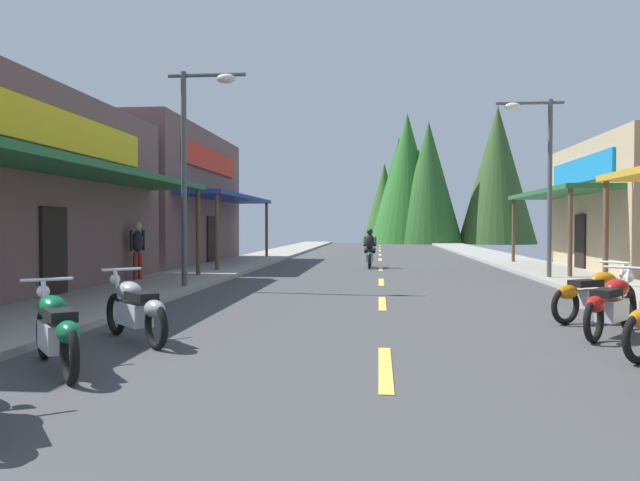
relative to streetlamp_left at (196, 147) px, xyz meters
name	(u,v)px	position (x,y,z in m)	size (l,w,h in m)	color
ground	(381,272)	(4.77, 7.98, -3.76)	(9.38, 78.19, 0.10)	#424244
sidewalk_left	(224,268)	(-1.26, 7.98, -3.65)	(2.69, 78.19, 0.12)	#9E9991
sidewalk_right	(545,270)	(10.81, 7.98, -3.65)	(2.69, 78.19, 0.12)	#9E9991
centerline_dashes	(380,264)	(4.77, 12.04, -3.71)	(0.16, 54.82, 0.01)	#E0C64C
storefront_left_far	(143,198)	(-5.61, 10.94, -0.83)	(7.89, 11.50, 5.77)	brown
streetlamp_left	(196,147)	(0.00, 0.00, 0.00)	(2.02, 0.30, 5.64)	#474C51
streetlamp_right	(539,161)	(9.54, 3.82, -0.07)	(2.02, 0.30, 5.51)	#474C51
motorcycle_parked_right_3	(611,304)	(8.19, -6.08, -3.23)	(1.39, 1.75, 1.04)	black
motorcycle_parked_right_4	(594,294)	(8.44, -4.54, -3.23)	(1.84, 1.26, 1.04)	black
motorcycle_parked_left_1	(56,329)	(1.01, -9.04, -3.23)	(1.40, 1.74, 1.04)	black
motorcycle_parked_left_2	(135,308)	(1.22, -7.18, -3.23)	(1.54, 1.63, 1.04)	black
rider_cruising_lead	(370,252)	(4.34, 9.31, -3.06)	(0.60, 2.14, 1.57)	black
pedestrian_by_shop	(137,247)	(-2.29, 1.83, -2.66)	(0.38, 0.53, 1.80)	maroon
treeline_backdrop	(430,185)	(9.65, 46.23, 1.99)	(16.47, 10.24, 13.02)	#2D4D23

